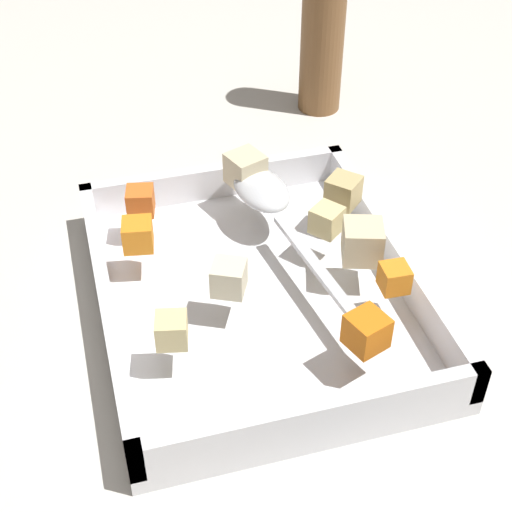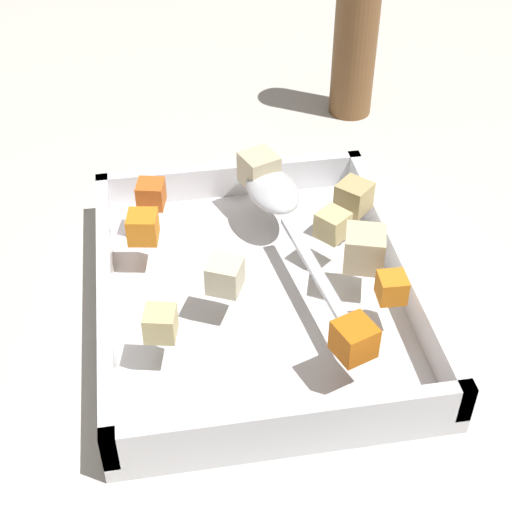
# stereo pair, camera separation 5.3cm
# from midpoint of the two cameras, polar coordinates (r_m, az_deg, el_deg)

# --- Properties ---
(ground_plane) EXTENTS (4.00, 4.00, 0.00)m
(ground_plane) POSITION_cam_midpoint_polar(r_m,az_deg,el_deg) (0.71, -1.43, -2.84)
(ground_plane) COLOR beige
(baking_dish) EXTENTS (0.33, 0.27, 0.05)m
(baking_dish) POSITION_cam_midpoint_polar(r_m,az_deg,el_deg) (0.68, -2.22, -3.01)
(baking_dish) COLOR silver
(baking_dish) RESTS_ON ground_plane
(carrot_chunk_far_right) EXTENTS (0.03, 0.03, 0.03)m
(carrot_chunk_far_right) POSITION_cam_midpoint_polar(r_m,az_deg,el_deg) (0.68, -11.06, 1.51)
(carrot_chunk_far_right) COLOR orange
(carrot_chunk_far_right) RESTS_ON baking_dish
(carrot_chunk_center) EXTENTS (0.03, 0.03, 0.02)m
(carrot_chunk_center) POSITION_cam_midpoint_polar(r_m,az_deg,el_deg) (0.72, -10.75, 4.01)
(carrot_chunk_center) COLOR orange
(carrot_chunk_center) RESTS_ON baking_dish
(carrot_chunk_rim_edge) EXTENTS (0.04, 0.04, 0.03)m
(carrot_chunk_rim_edge) POSITION_cam_midpoint_polar(r_m,az_deg,el_deg) (0.58, 5.73, -5.73)
(carrot_chunk_rim_edge) COLOR orange
(carrot_chunk_rim_edge) RESTS_ON baking_dish
(carrot_chunk_corner_nw) EXTENTS (0.02, 0.02, 0.02)m
(carrot_chunk_corner_nw) POSITION_cam_midpoint_polar(r_m,az_deg,el_deg) (0.64, 8.00, -1.71)
(carrot_chunk_corner_nw) COLOR orange
(carrot_chunk_corner_nw) RESTS_ON baking_dish
(potato_chunk_corner_se) EXTENTS (0.04, 0.04, 0.03)m
(potato_chunk_corner_se) POSITION_cam_midpoint_polar(r_m,az_deg,el_deg) (0.72, 4.48, 4.81)
(potato_chunk_corner_se) COLOR tan
(potato_chunk_corner_se) RESTS_ON baking_dish
(potato_chunk_mid_right) EXTENTS (0.04, 0.04, 0.03)m
(potato_chunk_mid_right) POSITION_cam_midpoint_polar(r_m,az_deg,el_deg) (0.75, -2.83, 6.44)
(potato_chunk_mid_right) COLOR beige
(potato_chunk_mid_right) RESTS_ON baking_dish
(potato_chunk_corner_sw) EXTENTS (0.04, 0.04, 0.03)m
(potato_chunk_corner_sw) POSITION_cam_midpoint_polar(r_m,az_deg,el_deg) (0.63, -4.47, -1.71)
(potato_chunk_corner_sw) COLOR beige
(potato_chunk_corner_sw) RESTS_ON baking_dish
(potato_chunk_near_left) EXTENTS (0.03, 0.03, 0.02)m
(potato_chunk_near_left) POSITION_cam_midpoint_polar(r_m,az_deg,el_deg) (0.59, -8.92, -5.62)
(potato_chunk_near_left) COLOR #E0CC89
(potato_chunk_near_left) RESTS_ON baking_dish
(potato_chunk_mid_left) EXTENTS (0.04, 0.04, 0.03)m
(potato_chunk_mid_left) POSITION_cam_midpoint_polar(r_m,az_deg,el_deg) (0.66, 5.72, 1.00)
(potato_chunk_mid_left) COLOR beige
(potato_chunk_mid_left) RESTS_ON baking_dish
(potato_chunk_near_spoon) EXTENTS (0.04, 0.04, 0.02)m
(potato_chunk_near_spoon) POSITION_cam_midpoint_polar(r_m,az_deg,el_deg) (0.69, 3.14, 2.64)
(potato_chunk_near_spoon) COLOR #E0CC89
(potato_chunk_near_spoon) RESTS_ON baking_dish
(serving_spoon) EXTENTS (0.26, 0.07, 0.02)m
(serving_spoon) POSITION_cam_midpoint_polar(r_m,az_deg,el_deg) (0.72, -1.23, 4.34)
(serving_spoon) COLOR silver
(serving_spoon) RESTS_ON baking_dish
(pepper_mill) EXTENTS (0.05, 0.05, 0.24)m
(pepper_mill) POSITION_cam_midpoint_polar(r_m,az_deg,el_deg) (0.94, 3.40, 16.99)
(pepper_mill) COLOR brown
(pepper_mill) RESTS_ON ground_plane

